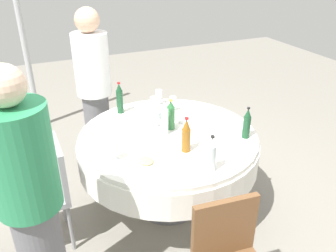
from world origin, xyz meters
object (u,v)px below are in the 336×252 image
(bottle_amber_rear, at_px, (186,136))
(bottle_green_near, at_px, (171,115))
(bottle_clear_west, at_px, (165,118))
(chair_outer, at_px, (49,186))
(dining_table, at_px, (168,149))
(plate_inner, at_px, (146,163))
(wine_glass_right, at_px, (173,101))
(person_east, at_px, (94,89))
(plate_left, at_px, (116,139))
(bottle_dark_green_mid, at_px, (120,99))
(wine_glass_rear, at_px, (157,116))
(plate_front, at_px, (189,119))
(bottle_clear_east, at_px, (211,155))
(bottle_dark_green_outer, at_px, (247,124))
(wine_glass_near, at_px, (154,101))
(wine_glass_outer, at_px, (159,94))
(wine_glass_front, at_px, (114,148))
(person_west, at_px, (32,206))

(bottle_amber_rear, relative_size, bottle_green_near, 1.05)
(bottle_clear_west, bearing_deg, chair_outer, 91.65)
(dining_table, distance_m, plate_inner, 0.50)
(bottle_clear_west, bearing_deg, wine_glass_right, -32.93)
(bottle_clear_west, bearing_deg, person_east, 21.40)
(bottle_amber_rear, relative_size, plate_inner, 1.09)
(bottle_clear_west, xyz_separation_m, plate_left, (0.07, 0.39, -0.14))
(bottle_dark_green_mid, xyz_separation_m, plate_inner, (-0.90, 0.08, -0.13))
(dining_table, height_order, chair_outer, chair_outer)
(chair_outer, bearing_deg, bottle_amber_rear, -106.50)
(bottle_dark_green_mid, bearing_deg, person_east, 22.05)
(bottle_clear_west, height_order, wine_glass_rear, bottle_clear_west)
(plate_left, height_order, plate_inner, plate_inner)
(bottle_green_near, xyz_separation_m, plate_front, (0.08, -0.21, -0.12))
(bottle_clear_east, distance_m, bottle_dark_green_outer, 0.57)
(bottle_dark_green_outer, relative_size, wine_glass_near, 1.93)
(bottle_dark_green_mid, relative_size, bottle_dark_green_outer, 1.12)
(bottle_clear_east, height_order, bottle_clear_west, bottle_clear_west)
(dining_table, distance_m, wine_glass_near, 0.53)
(wine_glass_outer, relative_size, plate_left, 0.74)
(wine_glass_rear, xyz_separation_m, plate_front, (0.01, -0.30, -0.10))
(plate_left, bearing_deg, bottle_clear_east, -144.64)
(dining_table, xyz_separation_m, plate_inner, (-0.34, 0.32, 0.16))
(wine_glass_rear, xyz_separation_m, person_east, (0.78, 0.36, 0.02))
(plate_front, bearing_deg, wine_glass_near, 34.47)
(chair_outer, bearing_deg, bottle_dark_green_outer, -101.51)
(wine_glass_right, height_order, person_east, person_east)
(bottle_clear_east, relative_size, chair_outer, 0.32)
(bottle_clear_east, bearing_deg, wine_glass_near, -0.09)
(wine_glass_right, bearing_deg, wine_glass_near, 64.87)
(bottle_green_near, height_order, plate_inner, bottle_green_near)
(wine_glass_front, height_order, plate_inner, wine_glass_front)
(wine_glass_rear, bearing_deg, bottle_dark_green_outer, -127.83)
(wine_glass_right, bearing_deg, wine_glass_outer, 19.19)
(bottle_clear_west, height_order, bottle_amber_rear, bottle_clear_west)
(bottle_dark_green_outer, bearing_deg, plate_inner, 92.83)
(person_east, bearing_deg, plate_left, -114.64)
(bottle_dark_green_outer, relative_size, plate_left, 1.30)
(bottle_green_near, height_order, wine_glass_front, bottle_green_near)
(bottle_clear_west, distance_m, plate_left, 0.42)
(bottle_clear_west, bearing_deg, dining_table, -109.13)
(wine_glass_rear, distance_m, wine_glass_front, 0.59)
(plate_inner, bearing_deg, wine_glass_rear, -30.03)
(plate_left, bearing_deg, chair_outer, 99.52)
(plate_inner, bearing_deg, person_west, 112.69)
(bottle_dark_green_mid, bearing_deg, dining_table, -157.05)
(bottle_clear_east, height_order, bottle_green_near, bottle_clear_east)
(bottle_dark_green_mid, bearing_deg, wine_glass_rear, -153.25)
(person_east, height_order, person_west, person_west)
(plate_front, relative_size, plate_inner, 0.83)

